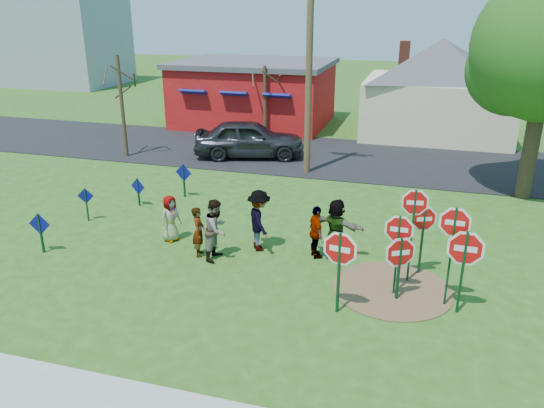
{
  "coord_description": "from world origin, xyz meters",
  "views": [
    {
      "loc": [
        4.86,
        -13.92,
        7.22
      ],
      "look_at": [
        0.62,
        0.78,
        1.4
      ],
      "focal_mm": 35.0,
      "sensor_mm": 36.0,
      "label": 1
    }
  ],
  "objects_px": {
    "stop_sign_b": "(414,212)",
    "stop_sign_d": "(424,224)",
    "suv": "(249,139)",
    "stop_sign_a": "(340,255)",
    "stop_sign_c": "(453,234)",
    "person_b": "(199,232)",
    "utility_pole": "(309,63)",
    "person_a": "(170,218)"
  },
  "relations": [
    {
      "from": "stop_sign_b",
      "to": "stop_sign_d",
      "type": "height_order",
      "value": "stop_sign_b"
    },
    {
      "from": "stop_sign_d",
      "to": "suv",
      "type": "xyz_separation_m",
      "value": [
        -8.46,
        10.2,
        -0.58
      ]
    },
    {
      "from": "stop_sign_a",
      "to": "stop_sign_c",
      "type": "bearing_deg",
      "value": 32.16
    },
    {
      "from": "stop_sign_c",
      "to": "person_b",
      "type": "xyz_separation_m",
      "value": [
        -7.15,
        0.91,
        -1.19
      ]
    },
    {
      "from": "person_b",
      "to": "utility_pole",
      "type": "height_order",
      "value": "utility_pole"
    },
    {
      "from": "stop_sign_b",
      "to": "suv",
      "type": "relative_size",
      "value": 0.53
    },
    {
      "from": "stop_sign_a",
      "to": "person_a",
      "type": "xyz_separation_m",
      "value": [
        -5.87,
        2.75,
        -0.8
      ]
    },
    {
      "from": "stop_sign_a",
      "to": "person_b",
      "type": "xyz_separation_m",
      "value": [
        -4.57,
        2.0,
        -0.79
      ]
    },
    {
      "from": "stop_sign_a",
      "to": "utility_pole",
      "type": "distance_m",
      "value": 12.03
    },
    {
      "from": "stop_sign_c",
      "to": "utility_pole",
      "type": "xyz_separation_m",
      "value": [
        -5.84,
        10.02,
        2.86
      ]
    },
    {
      "from": "stop_sign_b",
      "to": "stop_sign_d",
      "type": "distance_m",
      "value": 0.81
    },
    {
      "from": "stop_sign_d",
      "to": "stop_sign_c",
      "type": "bearing_deg",
      "value": -87.51
    },
    {
      "from": "stop_sign_d",
      "to": "person_b",
      "type": "xyz_separation_m",
      "value": [
        -6.47,
        -0.63,
        -0.75
      ]
    },
    {
      "from": "stop_sign_a",
      "to": "utility_pole",
      "type": "xyz_separation_m",
      "value": [
        -3.26,
        11.11,
        3.26
      ]
    },
    {
      "from": "stop_sign_c",
      "to": "person_a",
      "type": "height_order",
      "value": "stop_sign_c"
    },
    {
      "from": "suv",
      "to": "stop_sign_d",
      "type": "bearing_deg",
      "value": -156.04
    },
    {
      "from": "person_b",
      "to": "suv",
      "type": "xyz_separation_m",
      "value": [
        -1.99,
        10.83,
        0.18
      ]
    },
    {
      "from": "utility_pole",
      "to": "stop_sign_c",
      "type": "bearing_deg",
      "value": -59.75
    },
    {
      "from": "stop_sign_b",
      "to": "utility_pole",
      "type": "relative_size",
      "value": 0.31
    },
    {
      "from": "stop_sign_c",
      "to": "person_a",
      "type": "relative_size",
      "value": 1.83
    },
    {
      "from": "stop_sign_b",
      "to": "suv",
      "type": "bearing_deg",
      "value": 119.4
    },
    {
      "from": "stop_sign_d",
      "to": "person_a",
      "type": "height_order",
      "value": "stop_sign_d"
    },
    {
      "from": "stop_sign_d",
      "to": "person_a",
      "type": "bearing_deg",
      "value": 157.75
    },
    {
      "from": "stop_sign_b",
      "to": "utility_pole",
      "type": "height_order",
      "value": "utility_pole"
    },
    {
      "from": "stop_sign_d",
      "to": "utility_pole",
      "type": "height_order",
      "value": "utility_pole"
    },
    {
      "from": "person_a",
      "to": "person_b",
      "type": "height_order",
      "value": "person_b"
    },
    {
      "from": "stop_sign_d",
      "to": "suv",
      "type": "distance_m",
      "value": 13.26
    },
    {
      "from": "stop_sign_b",
      "to": "person_a",
      "type": "bearing_deg",
      "value": 167.1
    },
    {
      "from": "person_a",
      "to": "utility_pole",
      "type": "xyz_separation_m",
      "value": [
        2.61,
        8.36,
        4.06
      ]
    },
    {
      "from": "person_b",
      "to": "utility_pole",
      "type": "bearing_deg",
      "value": -25.31
    },
    {
      "from": "person_a",
      "to": "stop_sign_c",
      "type": "bearing_deg",
      "value": -76.6
    },
    {
      "from": "stop_sign_c",
      "to": "utility_pole",
      "type": "bearing_deg",
      "value": 123.58
    },
    {
      "from": "stop_sign_b",
      "to": "person_a",
      "type": "distance_m",
      "value": 7.62
    },
    {
      "from": "person_b",
      "to": "utility_pole",
      "type": "xyz_separation_m",
      "value": [
        1.31,
        9.11,
        4.05
      ]
    },
    {
      "from": "stop_sign_c",
      "to": "suv",
      "type": "bearing_deg",
      "value": 131.23
    },
    {
      "from": "suv",
      "to": "utility_pole",
      "type": "xyz_separation_m",
      "value": [
        3.3,
        -1.72,
        3.87
      ]
    },
    {
      "from": "stop_sign_a",
      "to": "person_b",
      "type": "height_order",
      "value": "stop_sign_a"
    },
    {
      "from": "utility_pole",
      "to": "person_a",
      "type": "bearing_deg",
      "value": -107.31
    },
    {
      "from": "stop_sign_c",
      "to": "stop_sign_a",
      "type": "bearing_deg",
      "value": -153.81
    },
    {
      "from": "stop_sign_a",
      "to": "stop_sign_c",
      "type": "height_order",
      "value": "stop_sign_c"
    },
    {
      "from": "person_b",
      "to": "stop_sign_a",
      "type": "bearing_deg",
      "value": -130.78
    },
    {
      "from": "person_a",
      "to": "stop_sign_a",
      "type": "bearing_deg",
      "value": -90.57
    }
  ]
}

